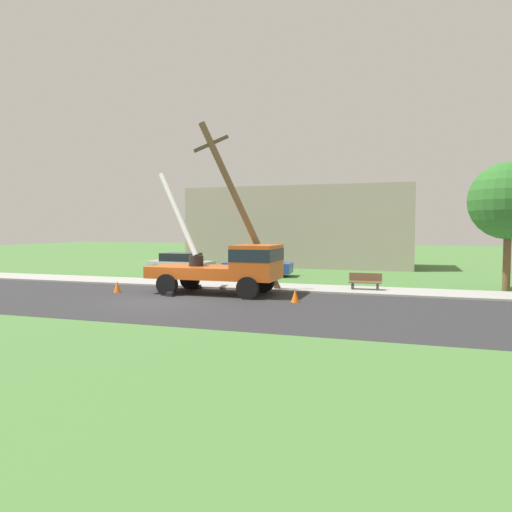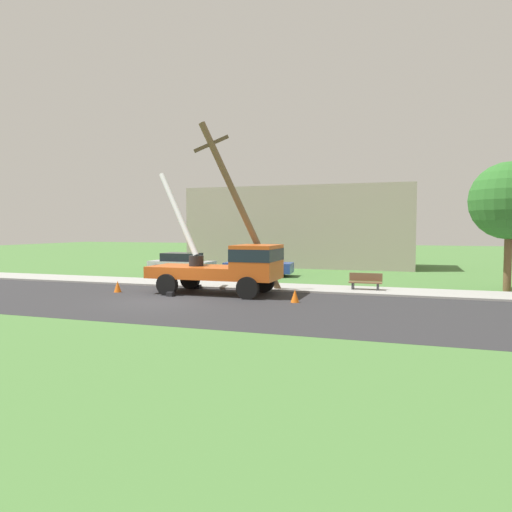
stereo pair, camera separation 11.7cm
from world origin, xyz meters
name	(u,v)px [view 2 (the right image)]	position (x,y,z in m)	size (l,w,h in m)	color
ground_plane	(252,275)	(0.00, 12.00, 0.00)	(120.00, 120.00, 0.00)	#477538
road_asphalt	(162,301)	(0.00, 0.00, 0.00)	(80.00, 8.99, 0.01)	#2B2B2D
sidewalk_strip	(216,284)	(0.00, 5.88, 0.05)	(80.00, 2.77, 0.10)	#9E9E99
utility_truck	(231,265)	(2.05, 2.91, 1.41)	(6.76, 3.20, 5.98)	#C65119
leaning_utility_pole	(240,206)	(2.05, 4.10, 4.23)	(3.95, 2.24, 8.29)	brown
traffic_cone_ahead	(295,296)	(5.48, 1.49, 0.28)	(0.36, 0.36, 0.56)	orange
traffic_cone_behind	(118,286)	(-3.47, 1.87, 0.28)	(0.36, 0.36, 0.56)	orange
parked_sedan_silver	(182,263)	(-4.81, 11.23, 0.71)	(4.45, 2.10, 1.42)	#B7B7BF
parked_sedan_blue	(259,265)	(0.65, 11.45, 0.71)	(4.55, 2.29, 1.42)	#263F99
park_bench	(365,282)	(7.97, 5.94, 0.46)	(1.60, 0.45, 0.90)	brown
roadside_tree_near	(510,201)	(14.63, 8.25, 4.45)	(3.81, 3.81, 6.38)	brown
lowrise_building_backdrop	(301,227)	(1.41, 20.54, 3.20)	(18.00, 6.00, 6.40)	#A5998C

